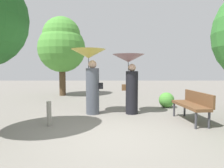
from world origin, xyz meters
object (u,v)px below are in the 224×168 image
(person_right, at_px, (130,74))
(park_bench, at_px, (193,103))
(person_left, at_px, (90,70))
(path_marker_post, at_px, (49,114))
(tree_mid_left, at_px, (62,45))

(person_right, xyz_separation_m, park_bench, (1.67, -1.00, -0.80))
(person_left, distance_m, path_marker_post, 2.02)
(tree_mid_left, xyz_separation_m, path_marker_post, (1.06, -5.89, -2.42))
(park_bench, relative_size, tree_mid_left, 0.37)
(person_left, xyz_separation_m, park_bench, (2.95, -0.99, -0.93))
(person_left, relative_size, tree_mid_left, 0.50)
(person_left, relative_size, park_bench, 1.36)
(park_bench, bearing_deg, path_marker_post, -89.60)
(person_left, relative_size, path_marker_post, 3.29)
(path_marker_post, bearing_deg, park_bench, 6.17)
(park_bench, bearing_deg, tree_mid_left, -143.69)
(person_left, height_order, person_right, person_left)
(park_bench, height_order, tree_mid_left, tree_mid_left)
(tree_mid_left, bearing_deg, path_marker_post, -79.77)
(person_left, bearing_deg, tree_mid_left, 30.88)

